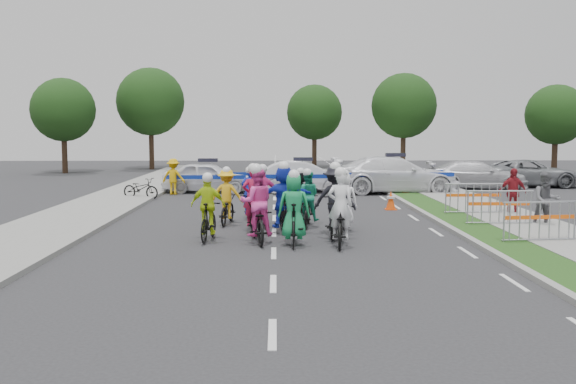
{
  "coord_description": "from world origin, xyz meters",
  "views": [
    {
      "loc": [
        0.05,
        -14.92,
        2.92
      ],
      "look_at": [
        0.41,
        3.63,
        1.1
      ],
      "focal_mm": 40.0,
      "sensor_mm": 36.0,
      "label": 1
    }
  ],
  "objects_px": {
    "rider_2": "(257,214)",
    "tree_4": "(315,112)",
    "rider_1": "(294,216)",
    "rider_11": "(300,199)",
    "barrier_2": "(474,200)",
    "rider_3": "(208,215)",
    "tree_3": "(151,102)",
    "police_car_0": "(208,177)",
    "tree_2": "(556,115)",
    "rider_9": "(263,202)",
    "rider_5": "(284,203)",
    "rider_12": "(250,202)",
    "rider_10": "(227,202)",
    "marshal_hiviz": "(173,177)",
    "rider_7": "(344,207)",
    "tree_1": "(404,106)",
    "spectator_1": "(546,200)",
    "parked_bike": "(141,188)",
    "spectator_2": "(513,192)",
    "cone_1": "(406,187)",
    "tree_0": "(63,110)",
    "rider_8": "(307,205)",
    "police_car_1": "(303,176)",
    "cone_0": "(391,200)",
    "rider_6": "(253,209)",
    "civilian_suv": "(530,173)",
    "barrier_1": "(499,209)",
    "barrier_0": "(540,223)",
    "rider_0": "(340,220)",
    "rider_4": "(335,208)",
    "civilian_sedan": "(477,175)",
    "police_car_2": "(395,175)"
  },
  "relations": [
    {
      "from": "rider_11",
      "to": "barrier_2",
      "type": "height_order",
      "value": "rider_11"
    },
    {
      "from": "rider_9",
      "to": "marshal_hiviz",
      "type": "xyz_separation_m",
      "value": [
        -4.19,
        9.56,
        0.08
      ]
    },
    {
      "from": "barrier_1",
      "to": "cone_1",
      "type": "relative_size",
      "value": 2.86
    },
    {
      "from": "tree_4",
      "to": "rider_9",
      "type": "bearing_deg",
      "value": -96.4
    },
    {
      "from": "rider_9",
      "to": "tree_3",
      "type": "bearing_deg",
      "value": -80.81
    },
    {
      "from": "rider_0",
      "to": "tree_1",
      "type": "height_order",
      "value": "tree_1"
    },
    {
      "from": "police_car_0",
      "to": "marshal_hiviz",
      "type": "height_order",
      "value": "marshal_hiviz"
    },
    {
      "from": "civilian_suv",
      "to": "rider_1",
      "type": "bearing_deg",
      "value": 148.45
    },
    {
      "from": "spectator_1",
      "to": "police_car_2",
      "type": "bearing_deg",
      "value": 109.34
    },
    {
      "from": "rider_5",
      "to": "barrier_2",
      "type": "distance_m",
      "value": 7.27
    },
    {
      "from": "rider_5",
      "to": "rider_12",
      "type": "relative_size",
      "value": 1.17
    },
    {
      "from": "rider_4",
      "to": "tree_4",
      "type": "bearing_deg",
      "value": -82.23
    },
    {
      "from": "rider_10",
      "to": "marshal_hiviz",
      "type": "bearing_deg",
      "value": -64.45
    },
    {
      "from": "rider_2",
      "to": "rider_6",
      "type": "height_order",
      "value": "rider_2"
    },
    {
      "from": "rider_8",
      "to": "rider_6",
      "type": "bearing_deg",
      "value": 38.95
    },
    {
      "from": "police_car_1",
      "to": "tree_1",
      "type": "bearing_deg",
      "value": -27.75
    },
    {
      "from": "police_car_0",
      "to": "tree_2",
      "type": "distance_m",
      "value": 24.12
    },
    {
      "from": "rider_1",
      "to": "rider_2",
      "type": "xyz_separation_m",
      "value": [
        -0.95,
        0.42,
        0.01
      ]
    },
    {
      "from": "police_car_1",
      "to": "barrier_2",
      "type": "bearing_deg",
      "value": -148.39
    },
    {
      "from": "police_car_1",
      "to": "barrier_1",
      "type": "bearing_deg",
      "value": -154.72
    },
    {
      "from": "rider_1",
      "to": "tree_1",
      "type": "relative_size",
      "value": 0.28
    },
    {
      "from": "rider_9",
      "to": "rider_7",
      "type": "bearing_deg",
      "value": 152.37
    },
    {
      "from": "rider_4",
      "to": "police_car_2",
      "type": "relative_size",
      "value": 0.36
    },
    {
      "from": "spectator_1",
      "to": "parked_bike",
      "type": "distance_m",
      "value": 15.93
    },
    {
      "from": "civilian_sedan",
      "to": "barrier_0",
      "type": "bearing_deg",
      "value": 175.76
    },
    {
      "from": "parked_bike",
      "to": "tree_2",
      "type": "distance_m",
      "value": 27.69
    },
    {
      "from": "rider_2",
      "to": "tree_4",
      "type": "bearing_deg",
      "value": -105.62
    },
    {
      "from": "rider_6",
      "to": "spectator_2",
      "type": "height_order",
      "value": "rider_6"
    },
    {
      "from": "rider_11",
      "to": "cone_0",
      "type": "height_order",
      "value": "rider_11"
    },
    {
      "from": "civilian_suv",
      "to": "rider_10",
      "type": "bearing_deg",
      "value": 137.12
    },
    {
      "from": "rider_7",
      "to": "tree_3",
      "type": "distance_m",
      "value": 30.95
    },
    {
      "from": "rider_3",
      "to": "barrier_2",
      "type": "height_order",
      "value": "rider_3"
    },
    {
      "from": "spectator_2",
      "to": "tree_4",
      "type": "height_order",
      "value": "tree_4"
    },
    {
      "from": "rider_2",
      "to": "rider_8",
      "type": "relative_size",
      "value": 1.18
    },
    {
      "from": "civilian_sedan",
      "to": "barrier_2",
      "type": "height_order",
      "value": "civilian_sedan"
    },
    {
      "from": "rider_9",
      "to": "spectator_1",
      "type": "relative_size",
      "value": 1.13
    },
    {
      "from": "tree_2",
      "to": "tree_0",
      "type": "bearing_deg",
      "value": 176.42
    },
    {
      "from": "spectator_2",
      "to": "rider_2",
      "type": "bearing_deg",
      "value": -147.33
    },
    {
      "from": "rider_9",
      "to": "barrier_0",
      "type": "relative_size",
      "value": 0.95
    },
    {
      "from": "rider_9",
      "to": "barrier_0",
      "type": "xyz_separation_m",
      "value": [
        7.04,
        -3.28,
        -0.17
      ]
    },
    {
      "from": "spectator_1",
      "to": "barrier_1",
      "type": "height_order",
      "value": "spectator_1"
    },
    {
      "from": "rider_5",
      "to": "rider_0",
      "type": "bearing_deg",
      "value": 118.51
    },
    {
      "from": "rider_11",
      "to": "barrier_2",
      "type": "xyz_separation_m",
      "value": [
        5.88,
        1.22,
        -0.17
      ]
    },
    {
      "from": "rider_5",
      "to": "police_car_1",
      "type": "relative_size",
      "value": 0.46
    },
    {
      "from": "rider_4",
      "to": "tree_1",
      "type": "relative_size",
      "value": 0.31
    },
    {
      "from": "rider_1",
      "to": "tree_3",
      "type": "distance_m",
      "value": 32.65
    },
    {
      "from": "rider_10",
      "to": "cone_1",
      "type": "bearing_deg",
      "value": -123.2
    },
    {
      "from": "spectator_2",
      "to": "cone_1",
      "type": "distance_m",
      "value": 7.36
    },
    {
      "from": "rider_3",
      "to": "tree_3",
      "type": "height_order",
      "value": "tree_3"
    },
    {
      "from": "rider_2",
      "to": "tree_4",
      "type": "height_order",
      "value": "tree_4"
    }
  ]
}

